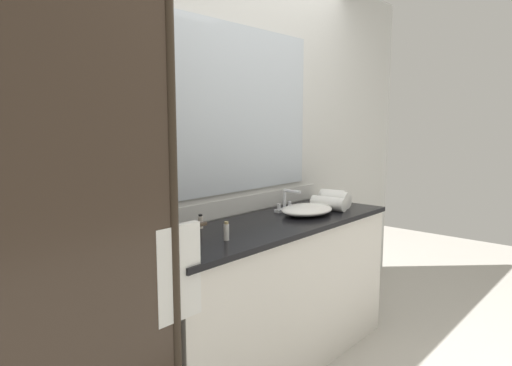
# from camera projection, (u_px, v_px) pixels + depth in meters

# --- Properties ---
(ground_plane) EXTENTS (8.00, 8.00, 0.00)m
(ground_plane) POSITION_uv_depth(u_px,v_px,m) (272.00, 364.00, 2.80)
(ground_plane) COLOR #B7B2A8
(wall_back_with_mirror) EXTENTS (4.40, 0.06, 2.60)m
(wall_back_with_mirror) POSITION_uv_depth(u_px,v_px,m) (231.00, 151.00, 2.85)
(wall_back_with_mirror) COLOR silver
(wall_back_with_mirror) RESTS_ON ground_plane
(vanity_cabinet) EXTENTS (1.80, 0.58, 0.90)m
(vanity_cabinet) POSITION_uv_depth(u_px,v_px,m) (271.00, 294.00, 2.74)
(vanity_cabinet) COLOR silver
(vanity_cabinet) RESTS_ON ground_plane
(shower_enclosure) EXTENTS (1.20, 0.59, 2.00)m
(shower_enclosure) POSITION_uv_depth(u_px,v_px,m) (87.00, 256.00, 1.59)
(shower_enclosure) COLOR #2D2319
(shower_enclosure) RESTS_ON ground_plane
(sink_basin) EXTENTS (0.38, 0.29, 0.07)m
(sink_basin) POSITION_uv_depth(u_px,v_px,m) (307.00, 210.00, 2.89)
(sink_basin) COLOR white
(sink_basin) RESTS_ON vanity_cabinet
(faucet) EXTENTS (0.17, 0.15, 0.15)m
(faucet) POSITION_uv_depth(u_px,v_px,m) (286.00, 204.00, 3.00)
(faucet) COLOR silver
(faucet) RESTS_ON vanity_cabinet
(amenity_bottle_body_wash) EXTENTS (0.03, 0.03, 0.10)m
(amenity_bottle_body_wash) POSITION_uv_depth(u_px,v_px,m) (226.00, 231.00, 2.26)
(amenity_bottle_body_wash) COLOR white
(amenity_bottle_body_wash) RESTS_ON vanity_cabinet
(amenity_bottle_conditioner) EXTENTS (0.03, 0.03, 0.08)m
(amenity_bottle_conditioner) POSITION_uv_depth(u_px,v_px,m) (201.00, 222.00, 2.51)
(amenity_bottle_conditioner) COLOR silver
(amenity_bottle_conditioner) RESTS_ON vanity_cabinet
(rolled_towel_near_edge) EXTENTS (0.14, 0.20, 0.10)m
(rolled_towel_near_edge) POSITION_uv_depth(u_px,v_px,m) (333.00, 197.00, 3.27)
(rolled_towel_near_edge) COLOR white
(rolled_towel_near_edge) RESTS_ON vanity_cabinet
(rolled_towel_middle) EXTENTS (0.13, 0.19, 0.12)m
(rolled_towel_middle) POSITION_uv_depth(u_px,v_px,m) (336.00, 199.00, 3.13)
(rolled_towel_middle) COLOR white
(rolled_towel_middle) RESTS_ON vanity_cabinet
(rolled_towel_far_edge) EXTENTS (0.10, 0.25, 0.09)m
(rolled_towel_far_edge) POSITION_uv_depth(u_px,v_px,m) (329.00, 203.00, 3.04)
(rolled_towel_far_edge) COLOR white
(rolled_towel_far_edge) RESTS_ON vanity_cabinet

